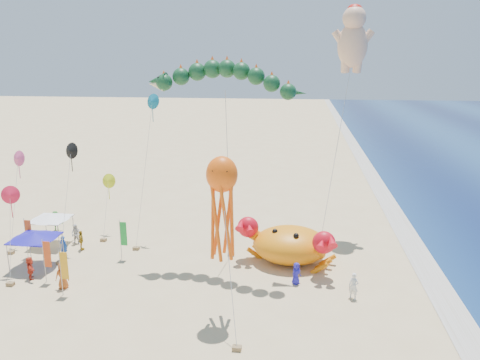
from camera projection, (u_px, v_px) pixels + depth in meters
name	position (u px, v px, depth m)	size (l,w,h in m)	color
ground	(264.00, 274.00, 33.97)	(320.00, 320.00, 0.00)	#D1B784
foam_strip	(436.00, 284.00, 32.45)	(320.00, 320.00, 0.00)	silver
crab_inflatable	(290.00, 244.00, 35.64)	(7.81, 6.65, 3.42)	orange
dragon_kite	(223.00, 83.00, 32.77)	(11.14, 3.01, 14.74)	#103C1E
cherub_kite	(353.00, 37.00, 39.04)	(3.90, 8.08, 19.58)	#F4BB94
octopus_kite	(222.00, 200.00, 26.89)	(2.51, 4.63, 9.85)	#FF5C0D
canopy_blue	(35.00, 236.00, 34.71)	(3.31, 3.31, 2.71)	gray
canopy_white	(50.00, 217.00, 38.89)	(3.07, 3.07, 2.71)	gray
feather_flags	(66.00, 246.00, 33.82)	(8.10, 6.12, 3.20)	gray
beachgoers	(95.00, 249.00, 36.20)	(26.66, 11.40, 1.85)	#251FB9
small_kites	(74.00, 167.00, 37.58)	(12.01, 12.17, 12.44)	#D64782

